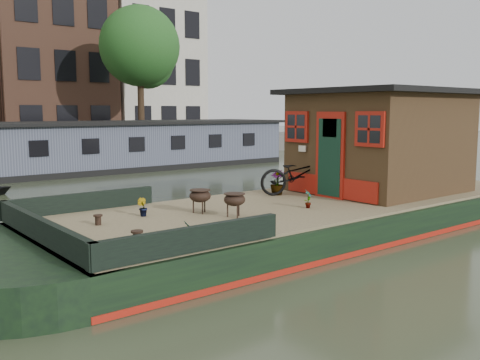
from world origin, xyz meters
TOP-DOWN VIEW (x-y plane):
  - ground at (0.00, 0.00)m, footprint 120.00×120.00m
  - houseboat_hull at (-1.33, 0.00)m, footprint 14.01×4.02m
  - houseboat_deck at (0.00, 0.00)m, footprint 11.80×3.80m
  - bow_bulwark at (-5.07, 0.00)m, footprint 3.00×4.00m
  - cabin at (2.19, 0.00)m, footprint 4.00×3.50m
  - bicycle at (0.20, 0.77)m, footprint 1.91×1.28m
  - potted_plant_a at (-0.86, -0.59)m, footprint 0.24×0.21m
  - potted_plant_b at (-3.83, 0.73)m, footprint 0.22×0.23m
  - potted_plant_d at (-0.18, 1.06)m, footprint 0.41×0.41m
  - potted_plant_e at (-4.27, -1.47)m, footprint 0.16×0.20m
  - brazier_front at (-2.56, -0.39)m, footprint 0.41×0.41m
  - brazier_rear at (-2.83, 0.32)m, footprint 0.54×0.54m
  - bollard_port at (-4.78, 0.52)m, footprint 0.15×0.15m
  - bollard_stbd at (-4.89, -1.08)m, footprint 0.18×0.18m
  - far_houseboat at (0.00, 14.00)m, footprint 20.40×4.40m
  - quay at (0.00, 20.50)m, footprint 60.00×6.00m
  - tree_right at (6.14, 19.07)m, footprint 4.40×4.40m

SIDE VIEW (x-z plane):
  - ground at x=0.00m, z-range 0.00..0.00m
  - houseboat_hull at x=-1.33m, z-range -0.03..0.57m
  - quay at x=0.00m, z-range 0.00..0.90m
  - houseboat_deck at x=0.00m, z-range 0.60..0.65m
  - bollard_port at x=-4.78m, z-range 0.65..0.83m
  - bollard_stbd at x=-4.89m, z-range 0.65..0.85m
  - potted_plant_e at x=-4.27m, z-range 0.65..0.98m
  - potted_plant_b at x=-3.83m, z-range 0.65..0.99m
  - bow_bulwark at x=-5.07m, z-range 0.65..1.00m
  - potted_plant_a at x=-0.86m, z-range 0.65..1.02m
  - brazier_front at x=-2.56m, z-range 0.65..1.09m
  - brazier_rear at x=-2.83m, z-range 0.65..1.10m
  - potted_plant_d at x=-0.18m, z-range 0.65..1.22m
  - far_houseboat at x=0.00m, z-range -0.09..2.02m
  - bicycle at x=0.20m, z-range 0.65..1.60m
  - cabin at x=2.19m, z-range 0.67..3.09m
  - tree_right at x=6.14m, z-range 2.19..9.59m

